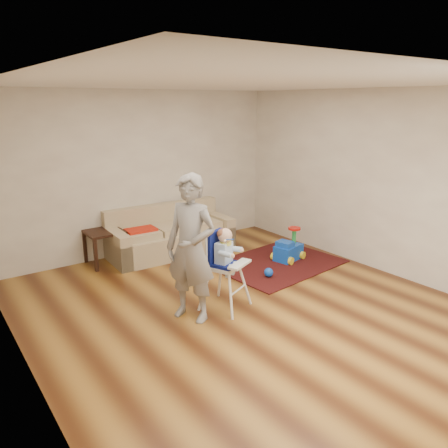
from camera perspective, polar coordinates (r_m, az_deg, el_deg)
ground at (r=5.63m, az=2.44°, el=-10.76°), size 5.50×5.50×0.00m
room_envelope at (r=5.49m, az=-0.78°, el=9.11°), size 5.04×5.52×2.72m
sofa at (r=7.41m, az=-6.97°, el=-0.88°), size 2.12×0.95×0.81m
side_table at (r=7.20m, az=-15.26°, el=-2.93°), size 0.55×0.55×0.55m
area_rug at (r=7.07m, az=6.94°, el=-5.10°), size 2.05×1.62×0.02m
ride_on_toy at (r=7.16m, az=8.44°, el=-2.65°), size 0.53×0.43×0.51m
toy_ball at (r=6.49m, az=5.85°, el=-6.31°), size 0.14×0.14×0.14m
high_chair at (r=5.41m, az=0.13°, el=-6.02°), size 0.64×0.64×1.05m
adult at (r=5.05m, az=-4.34°, el=-3.24°), size 0.66×0.75×1.74m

